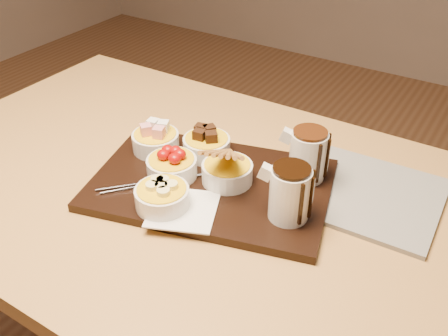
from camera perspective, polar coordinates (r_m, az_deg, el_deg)
The scene contains 12 objects.
dining_table at distance 1.09m, azimuth -5.24°, elevation -5.18°, with size 1.20×0.80×0.75m.
serving_board at distance 0.99m, azimuth -1.47°, elevation -1.91°, with size 0.46×0.30×0.02m, color black.
napkin at distance 0.91m, azimuth -4.68°, elevation -4.72°, with size 0.12×0.12×0.00m, color white.
bowl_marshmallows at distance 1.08m, azimuth -7.81°, elevation 3.00°, with size 0.10×0.10×0.04m, color silver.
bowl_cake at distance 1.05m, azimuth -2.00°, elevation 2.49°, with size 0.10×0.10×0.04m, color silver.
bowl_strawberries at distance 0.99m, azimuth -5.97°, elevation 0.06°, with size 0.10×0.10×0.04m, color silver.
bowl_biscotti at distance 0.97m, azimuth 0.37°, elevation -0.56°, with size 0.10×0.10×0.04m, color silver.
bowl_bananas at distance 0.92m, azimuth -7.07°, elevation -3.38°, with size 0.10×0.10×0.04m, color silver.
pitcher_dark_chocolate at distance 0.87m, azimuth 7.52°, elevation -2.97°, with size 0.07×0.07×0.10m, color silver.
pitcher_milk_chocolate at distance 0.98m, azimuth 9.56°, elevation 1.37°, with size 0.07×0.07×0.10m, color silver.
fondue_skewers at distance 0.99m, azimuth -7.01°, elevation -1.37°, with size 0.26×0.03×0.01m, color silver, non-canonical shape.
newspaper at distance 1.01m, azimuth 14.95°, elevation -2.55°, with size 0.31×0.25×0.01m, color beige.
Camera 1 is at (0.53, -0.65, 1.35)m, focal length 40.00 mm.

